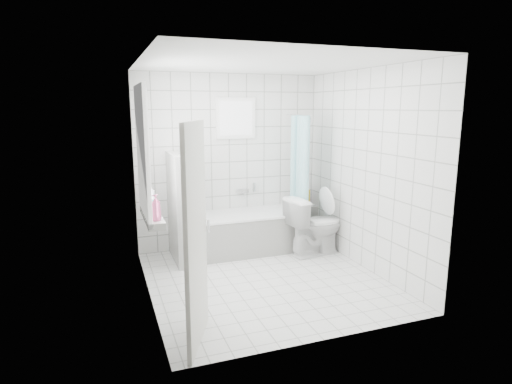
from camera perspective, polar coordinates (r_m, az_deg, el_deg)
name	(u,v)px	position (r m, az deg, el deg)	size (l,w,h in m)	color
ground	(265,280)	(5.44, 1.23, -11.60)	(3.00, 3.00, 0.00)	white
ceiling	(266,63)	(5.04, 1.36, 16.80)	(3.00, 3.00, 0.00)	white
wall_back	(229,162)	(6.48, -3.56, 4.03)	(2.80, 0.02, 2.60)	white
wall_front	(329,203)	(3.75, 9.68, -1.44)	(2.80, 0.02, 2.60)	white
wall_left	(145,184)	(4.76, -14.62, 1.04)	(0.02, 3.00, 2.60)	white
wall_right	(366,171)	(5.73, 14.44, 2.74)	(0.02, 3.00, 2.60)	white
window_left	(145,153)	(5.02, -14.62, 5.02)	(0.01, 0.90, 1.40)	white
window_back	(236,118)	(6.42, -2.65, 9.78)	(0.50, 0.01, 0.50)	white
window_sill	(152,216)	(5.15, -13.72, -3.16)	(0.18, 1.02, 0.08)	white
door	(196,237)	(3.80, -8.02, -5.90)	(0.04, 0.80, 2.00)	silver
bathtub	(243,232)	(6.37, -1.68, -5.38)	(1.82, 0.77, 0.58)	white
partition_wall	(177,208)	(5.98, -10.45, -2.12)	(0.15, 0.85, 1.50)	white
tiled_ledge	(304,222)	(7.02, 6.45, -4.00)	(0.40, 0.24, 0.55)	white
toilet	(315,225)	(6.27, 7.89, -4.43)	(0.48, 0.84, 0.86)	white
curtain_rod	(298,115)	(6.40, 5.64, 10.19)	(0.02, 0.02, 0.80)	silver
shower_curtain	(301,177)	(6.36, 5.99, 2.03)	(0.14, 0.48, 1.78)	#43BCC4
tub_faucet	(243,191)	(6.58, -1.81, 0.17)	(0.18, 0.06, 0.06)	silver
sill_bottles	(152,203)	(5.08, -13.65, -1.41)	(0.19, 0.78, 0.32)	#C84E7F
ledge_bottles	(305,198)	(6.90, 6.58, -0.86)	(0.16, 0.17, 0.27)	green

